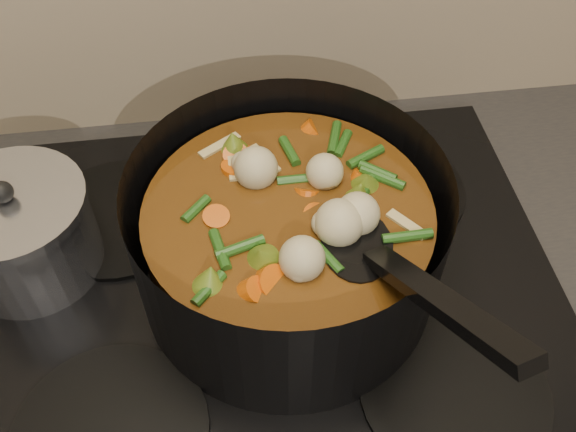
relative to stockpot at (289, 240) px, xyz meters
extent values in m
cube|color=black|center=(-0.02, -0.02, -0.12)|extent=(2.64, 0.64, 0.05)
cube|color=black|center=(-0.02, -0.02, -0.08)|extent=(0.62, 0.54, 0.02)
cylinder|color=black|center=(0.14, -0.15, -0.07)|extent=(0.18, 0.18, 0.01)
cylinder|color=black|center=(-0.18, 0.11, -0.07)|extent=(0.18, 0.18, 0.01)
cylinder|color=black|center=(0.14, 0.11, -0.07)|extent=(0.18, 0.18, 0.01)
cylinder|color=black|center=(0.00, 0.00, 0.01)|extent=(0.33, 0.33, 0.15)
cylinder|color=black|center=(0.00, 0.00, -0.07)|extent=(0.30, 0.30, 0.01)
cylinder|color=#55350E|center=(0.00, 0.00, -0.01)|extent=(0.28, 0.28, 0.11)
cylinder|color=#CC4E09|center=(0.04, 0.00, 0.04)|extent=(0.03, 0.03, 0.03)
cylinder|color=#CC4E09|center=(0.05, 0.06, 0.04)|extent=(0.04, 0.04, 0.03)
cylinder|color=#CC4E09|center=(-0.01, 0.10, 0.04)|extent=(0.04, 0.04, 0.03)
cylinder|color=#CC4E09|center=(-0.05, 0.03, 0.04)|extent=(0.03, 0.04, 0.03)
cylinder|color=#CC4E09|center=(-0.09, -0.02, 0.04)|extent=(0.04, 0.04, 0.03)
cylinder|color=#CC4E09|center=(-0.02, -0.04, 0.04)|extent=(0.04, 0.04, 0.03)
cylinder|color=#CC4E09|center=(0.03, -0.07, 0.04)|extent=(0.04, 0.04, 0.03)
cylinder|color=#CC4E09|center=(0.10, -0.03, 0.04)|extent=(0.04, 0.03, 0.03)
cylinder|color=#CC4E09|center=(0.05, 0.03, 0.04)|extent=(0.04, 0.04, 0.03)
cylinder|color=#CC4E09|center=(0.01, 0.09, 0.04)|extent=(0.04, 0.04, 0.03)
cylinder|color=#CC4E09|center=(-0.03, 0.03, 0.04)|extent=(0.03, 0.03, 0.03)
cylinder|color=#CC4E09|center=(-0.07, 0.00, 0.04)|extent=(0.04, 0.04, 0.03)
cylinder|color=#CC4E09|center=(-0.07, -0.08, 0.04)|extent=(0.04, 0.04, 0.03)
sphere|color=#C6BA8C|center=(0.06, 0.00, 0.06)|extent=(0.04, 0.04, 0.04)
sphere|color=#C6BA8C|center=(0.00, 0.06, 0.06)|extent=(0.04, 0.04, 0.04)
sphere|color=#C6BA8C|center=(-0.06, -0.01, 0.06)|extent=(0.04, 0.04, 0.04)
sphere|color=#C6BA8C|center=(0.01, -0.06, 0.06)|extent=(0.04, 0.04, 0.04)
sphere|color=#C6BA8C|center=(0.06, 0.01, 0.06)|extent=(0.04, 0.04, 0.04)
cone|color=olive|center=(0.01, -0.09, 0.05)|extent=(0.04, 0.04, 0.04)
cone|color=olive|center=(0.08, 0.02, 0.05)|extent=(0.04, 0.04, 0.04)
cone|color=olive|center=(-0.02, 0.08, 0.05)|extent=(0.04, 0.04, 0.04)
cone|color=olive|center=(-0.08, -0.03, 0.05)|extent=(0.04, 0.04, 0.04)
cone|color=olive|center=(0.03, -0.08, 0.05)|extent=(0.04, 0.04, 0.04)
cylinder|color=#235318|center=(0.03, 0.03, 0.05)|extent=(0.01, 0.04, 0.01)
cylinder|color=#235318|center=(-0.01, 0.10, 0.05)|extent=(0.04, 0.03, 0.01)
cylinder|color=#235318|center=(-0.07, 0.05, 0.05)|extent=(0.04, 0.02, 0.01)
cylinder|color=#235318|center=(-0.07, -0.01, 0.05)|extent=(0.03, 0.04, 0.01)
cylinder|color=#235318|center=(-0.03, -0.04, 0.05)|extent=(0.03, 0.04, 0.01)
cylinder|color=#235318|center=(0.02, -0.10, 0.05)|extent=(0.04, 0.02, 0.01)
cylinder|color=#235318|center=(0.07, -0.04, 0.05)|extent=(0.04, 0.03, 0.01)
cylinder|color=#235318|center=(0.06, 0.02, 0.05)|extent=(0.01, 0.04, 0.01)
cylinder|color=#235318|center=(0.02, 0.04, 0.05)|extent=(0.04, 0.03, 0.01)
cylinder|color=#235318|center=(-0.03, 0.10, 0.05)|extent=(0.04, 0.02, 0.01)
cylinder|color=#235318|center=(-0.08, 0.04, 0.05)|extent=(0.03, 0.04, 0.01)
cylinder|color=#235318|center=(-0.06, -0.03, 0.05)|extent=(0.03, 0.04, 0.01)
cylinder|color=#235318|center=(-0.02, -0.04, 0.05)|extent=(0.04, 0.02, 0.01)
cylinder|color=#235318|center=(0.05, -0.09, 0.05)|extent=(0.04, 0.03, 0.01)
cube|color=tan|center=(-0.08, -0.01, 0.05)|extent=(0.04, 0.01, 0.00)
cube|color=tan|center=(0.01, -0.07, 0.05)|extent=(0.02, 0.05, 0.00)
cube|color=tan|center=(0.07, 0.02, 0.05)|extent=(0.04, 0.03, 0.00)
cube|color=tan|center=(-0.02, 0.07, 0.05)|extent=(0.04, 0.04, 0.00)
cube|color=tan|center=(-0.07, -0.02, 0.05)|extent=(0.03, 0.04, 0.00)
ellipsoid|color=black|center=(0.05, -0.05, 0.04)|extent=(0.07, 0.09, 0.01)
cube|color=black|center=(0.09, -0.15, 0.10)|extent=(0.07, 0.18, 0.11)
cylinder|color=silver|center=(-0.27, 0.06, -0.02)|extent=(0.15, 0.15, 0.09)
cylinder|color=silver|center=(-0.27, 0.06, 0.03)|extent=(0.15, 0.15, 0.01)
sphere|color=black|center=(-0.27, 0.06, 0.04)|extent=(0.02, 0.02, 0.02)
camera|label=1|loc=(-0.05, -0.39, 0.50)|focal=40.00mm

